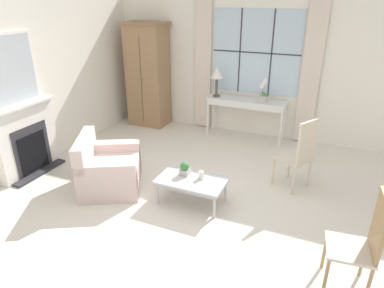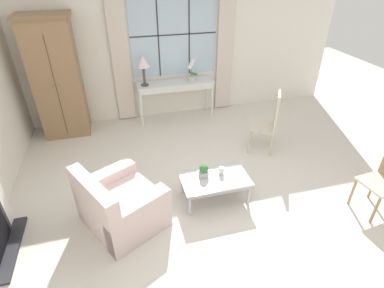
% 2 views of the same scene
% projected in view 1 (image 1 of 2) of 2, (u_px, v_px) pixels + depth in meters
% --- Properties ---
extents(ground_plane, '(14.00, 14.00, 0.00)m').
position_uv_depth(ground_plane, '(196.00, 204.00, 4.88)').
color(ground_plane, silver).
extents(wall_back_windowed, '(7.20, 0.14, 2.80)m').
position_uv_depth(wall_back_windowed, '(255.00, 67.00, 6.85)').
color(wall_back_windowed, white).
rests_on(wall_back_windowed, ground_plane).
extents(wall_left, '(0.06, 7.20, 2.80)m').
position_uv_depth(wall_left, '(49.00, 79.00, 5.92)').
color(wall_left, white).
rests_on(wall_left, ground_plane).
extents(fireplace, '(0.34, 1.19, 2.25)m').
position_uv_depth(fireplace, '(25.00, 131.00, 5.48)').
color(fireplace, '#2D2D33').
rests_on(fireplace, ground_plane).
extents(armoire, '(0.90, 0.63, 2.23)m').
position_uv_depth(armoire, '(148.00, 75.00, 7.49)').
color(armoire, '#93704C').
rests_on(armoire, ground_plane).
extents(console_table, '(1.59, 0.43, 0.81)m').
position_uv_depth(console_table, '(246.00, 104.00, 6.89)').
color(console_table, white).
rests_on(console_table, ground_plane).
extents(table_lamp, '(0.27, 0.27, 0.60)m').
position_uv_depth(table_lamp, '(217.00, 74.00, 6.88)').
color(table_lamp, '#4C4742').
rests_on(table_lamp, console_table).
extents(potted_orchid, '(0.21, 0.17, 0.47)m').
position_uv_depth(potted_orchid, '(263.00, 93.00, 6.62)').
color(potted_orchid, '#BCB7AD').
rests_on(potted_orchid, console_table).
extents(armchair_upholstered, '(1.21, 1.25, 0.85)m').
position_uv_depth(armchair_upholstered, '(108.00, 170.00, 5.20)').
color(armchair_upholstered, beige).
rests_on(armchair_upholstered, ground_plane).
extents(side_chair_wooden, '(0.60, 0.60, 1.13)m').
position_uv_depth(side_chair_wooden, '(300.00, 152.00, 5.03)').
color(side_chair_wooden, beige).
rests_on(side_chair_wooden, ground_plane).
extents(accent_chair_wooden, '(0.48, 0.48, 1.09)m').
position_uv_depth(accent_chair_wooden, '(364.00, 239.00, 3.27)').
color(accent_chair_wooden, beige).
rests_on(accent_chair_wooden, ground_plane).
extents(coffee_table, '(0.96, 0.57, 0.37)m').
position_uv_depth(coffee_table, '(192.00, 182.00, 4.80)').
color(coffee_table, '#BCBCC1').
rests_on(coffee_table, ground_plane).
extents(potted_plant_small, '(0.13, 0.13, 0.20)m').
position_uv_depth(potted_plant_small, '(185.00, 169.00, 4.87)').
color(potted_plant_small, '#BCB7AD').
rests_on(potted_plant_small, coffee_table).
extents(pillar_candle, '(0.10, 0.10, 0.13)m').
position_uv_depth(pillar_candle, '(201.00, 175.00, 4.78)').
color(pillar_candle, silver).
rests_on(pillar_candle, coffee_table).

